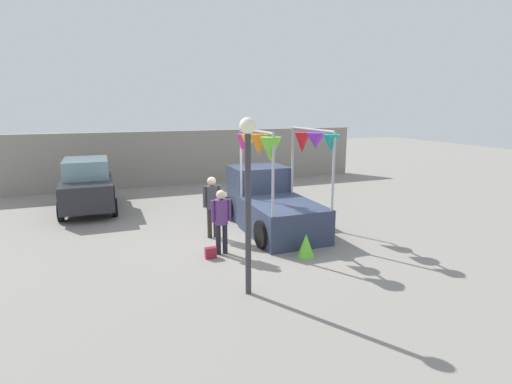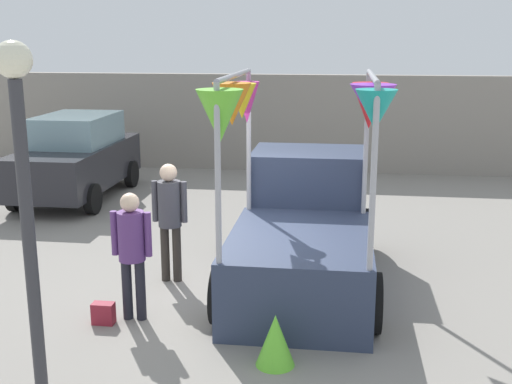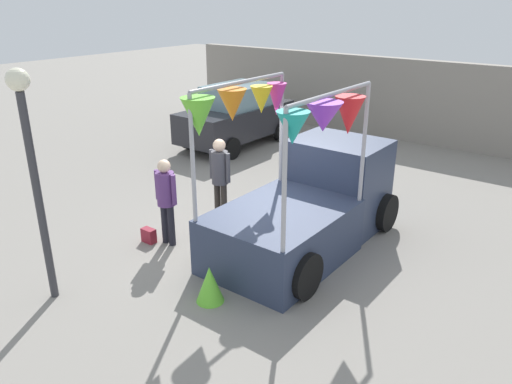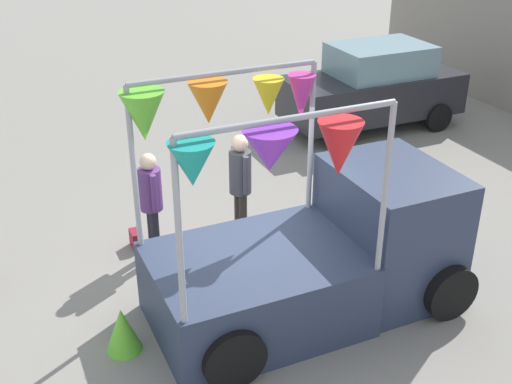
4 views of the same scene
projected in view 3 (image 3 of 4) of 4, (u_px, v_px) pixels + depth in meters
The scene contains 9 objects.
ground_plane at pixel (245, 243), 9.63m from camera, with size 60.00×60.00×0.00m, color gray.
vendor_truck at pixel (311, 198), 9.37m from camera, with size 2.42×4.11×3.13m.
parked_car at pixel (237, 115), 15.62m from camera, with size 1.88×4.00×1.88m.
person_customer at pixel (166, 194), 9.23m from camera, with size 0.53×0.34×1.69m.
person_vendor at pixel (220, 172), 10.15m from camera, with size 0.53×0.34×1.79m.
handbag at pixel (149, 235), 9.61m from camera, with size 0.28×0.16×0.28m, color maroon.
street_lamp at pixel (31, 154), 7.07m from camera, with size 0.32×0.32×3.56m.
brick_boundary_wall at pixel (421, 102), 15.76m from camera, with size 18.00×0.36×2.60m, color gray.
folded_kite_bundle_lime at pixel (210, 284), 7.69m from camera, with size 0.44×0.44×0.60m, color #66CC33.
Camera 3 is at (5.39, -6.70, 4.46)m, focal length 35.00 mm.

